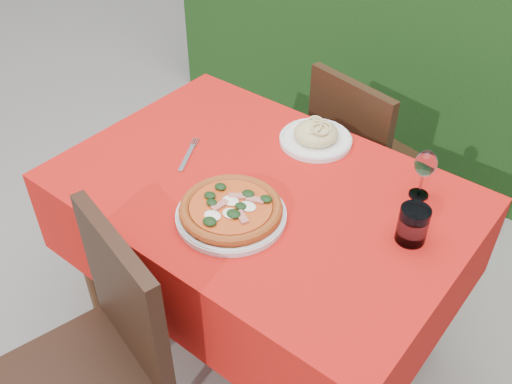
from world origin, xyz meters
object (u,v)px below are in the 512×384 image
Objects in this scene: chair_near at (100,352)px; wine_glass at (425,165)px; chair_far at (360,155)px; pasta_plate at (316,136)px; water_glass at (412,226)px; fork at (187,158)px; pizza_plate at (231,211)px.

wine_glass is (0.47, 0.89, 0.34)m from chair_near.
pasta_plate is at bearing 100.60° from chair_far.
chair_far is 7.85× the size of water_glass.
chair_near is at bearing 97.89° from chair_far.
pasta_plate is 1.21× the size of fork.
pasta_plate is at bearing 174.44° from wine_glass.
pizza_plate is at bearing -86.91° from pasta_plate.
chair_near reaches higher than water_glass.
pizza_plate reaches higher than fork.
wine_glass is 0.75m from fork.
pizza_plate is 2.12× the size of wine_glass.
water_glass is 0.21m from wine_glass.
chair_far is at bearing 129.00° from water_glass.
pizza_plate is 1.39× the size of pasta_plate.
fork is (-0.75, -0.12, -0.05)m from water_glass.
wine_glass reaches higher than fork.
chair_far is 3.49× the size of pasta_plate.
pasta_plate is (-0.00, -0.35, 0.28)m from chair_far.
chair_near is 0.66m from fork.
water_glass is 0.76m from fork.
wine_glass is (0.38, 0.43, 0.09)m from pizza_plate.
chair_far is at bearing 135.93° from wine_glass.
chair_near reaches higher than fork.
wine_glass is at bearing -5.56° from pasta_plate.
chair_far reaches higher than water_glass.
wine_glass is (-0.07, 0.19, 0.06)m from water_glass.
water_glass reaches higher than pasta_plate.
pizza_plate is 0.51m from water_glass.
wine_glass reaches higher than pasta_plate.
chair_near is at bearing -97.48° from fork.
fork is at bearing -128.84° from pasta_plate.
water_glass is at bearing -25.94° from pasta_plate.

